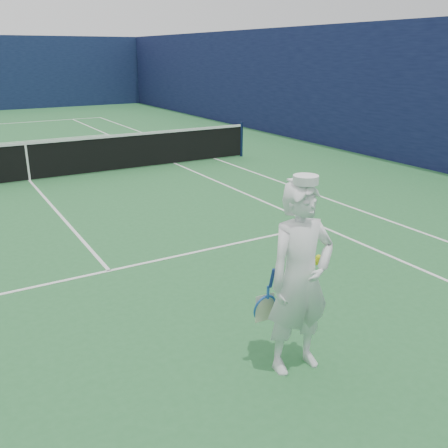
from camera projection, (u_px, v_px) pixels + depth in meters
name	position (u px, v px, depth m)	size (l,w,h in m)	color
ground	(30.00, 181.00, 12.76)	(80.00, 80.00, 0.00)	#286935
court_markings	(30.00, 181.00, 12.76)	(11.03, 23.83, 0.01)	white
windscreen_fence	(20.00, 101.00, 12.10)	(20.12, 36.12, 4.00)	#101A3D
tennis_net	(27.00, 160.00, 12.58)	(12.88, 0.09, 1.07)	#141E4C
tennis_player	(300.00, 279.00, 4.95)	(0.80, 0.54, 2.06)	white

